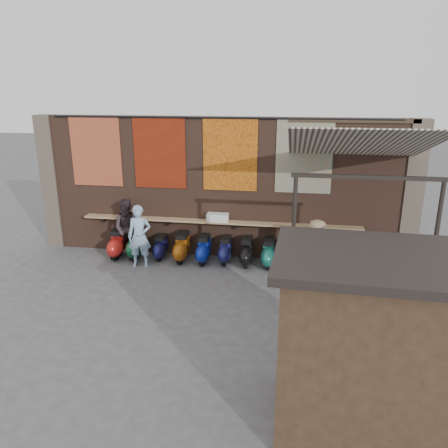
{
  "coord_description": "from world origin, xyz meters",
  "views": [
    {
      "loc": [
        2.05,
        -9.35,
        4.76
      ],
      "look_at": [
        0.34,
        1.2,
        1.4
      ],
      "focal_mm": 35.0,
      "sensor_mm": 36.0,
      "label": 1
    }
  ],
  "objects_px": {
    "scooter_stool_3": "(182,247)",
    "shelf_box": "(218,217)",
    "scooter_stool_0": "(118,243)",
    "scooter_stool_1": "(137,244)",
    "diner_right": "(128,229)",
    "scooter_stool_2": "(161,247)",
    "shopper_navy": "(390,282)",
    "scooter_stool_7": "(268,253)",
    "diner_left": "(139,236)",
    "scooter_stool_6": "(247,252)",
    "shopper_tan": "(316,252)",
    "scooter_stool_8": "(293,254)",
    "market_stall": "(365,347)",
    "shopper_grey": "(415,268)",
    "scooter_stool_4": "(204,249)",
    "scooter_stool_5": "(225,250)"
  },
  "relations": [
    {
      "from": "scooter_stool_5",
      "to": "market_stall",
      "type": "relative_size",
      "value": 0.3
    },
    {
      "from": "shelf_box",
      "to": "scooter_stool_7",
      "type": "bearing_deg",
      "value": -12.96
    },
    {
      "from": "shelf_box",
      "to": "diner_right",
      "type": "height_order",
      "value": "diner_right"
    },
    {
      "from": "diner_left",
      "to": "market_stall",
      "type": "relative_size",
      "value": 0.68
    },
    {
      "from": "shelf_box",
      "to": "scooter_stool_8",
      "type": "relative_size",
      "value": 0.83
    },
    {
      "from": "scooter_stool_2",
      "to": "scooter_stool_3",
      "type": "height_order",
      "value": "scooter_stool_3"
    },
    {
      "from": "shelf_box",
      "to": "scooter_stool_6",
      "type": "xyz_separation_m",
      "value": [
        0.88,
        -0.35,
        -0.85
      ]
    },
    {
      "from": "scooter_stool_1",
      "to": "scooter_stool_4",
      "type": "height_order",
      "value": "scooter_stool_1"
    },
    {
      "from": "scooter_stool_4",
      "to": "diner_left",
      "type": "xyz_separation_m",
      "value": [
        -1.67,
        -0.56,
        0.49
      ]
    },
    {
      "from": "diner_right",
      "to": "market_stall",
      "type": "distance_m",
      "value": 8.15
    },
    {
      "from": "scooter_stool_6",
      "to": "scooter_stool_1",
      "type": "bearing_deg",
      "value": 179.13
    },
    {
      "from": "scooter_stool_8",
      "to": "shopper_tan",
      "type": "height_order",
      "value": "shopper_tan"
    },
    {
      "from": "scooter_stool_3",
      "to": "diner_left",
      "type": "bearing_deg",
      "value": -151.19
    },
    {
      "from": "scooter_stool_5",
      "to": "scooter_stool_6",
      "type": "relative_size",
      "value": 0.94
    },
    {
      "from": "scooter_stool_4",
      "to": "shopper_grey",
      "type": "bearing_deg",
      "value": -15.61
    },
    {
      "from": "shelf_box",
      "to": "scooter_stool_3",
      "type": "distance_m",
      "value": 1.33
    },
    {
      "from": "scooter_stool_3",
      "to": "shopper_tan",
      "type": "distance_m",
      "value": 3.83
    },
    {
      "from": "scooter_stool_0",
      "to": "scooter_stool_3",
      "type": "xyz_separation_m",
      "value": [
        1.92,
        0.01,
        -0.01
      ]
    },
    {
      "from": "diner_right",
      "to": "scooter_stool_7",
      "type": "bearing_deg",
      "value": -9.45
    },
    {
      "from": "scooter_stool_1",
      "to": "scooter_stool_0",
      "type": "bearing_deg",
      "value": -175.49
    },
    {
      "from": "scooter_stool_4",
      "to": "scooter_stool_5",
      "type": "height_order",
      "value": "scooter_stool_4"
    },
    {
      "from": "scooter_stool_6",
      "to": "scooter_stool_7",
      "type": "distance_m",
      "value": 0.6
    },
    {
      "from": "scooter_stool_1",
      "to": "diner_left",
      "type": "height_order",
      "value": "diner_left"
    },
    {
      "from": "scooter_stool_0",
      "to": "market_stall",
      "type": "height_order",
      "value": "market_stall"
    },
    {
      "from": "scooter_stool_1",
      "to": "scooter_stool_3",
      "type": "distance_m",
      "value": 1.36
    },
    {
      "from": "shopper_navy",
      "to": "scooter_stool_7",
      "type": "bearing_deg",
      "value": -50.39
    },
    {
      "from": "scooter_stool_6",
      "to": "diner_left",
      "type": "relative_size",
      "value": 0.47
    },
    {
      "from": "scooter_stool_4",
      "to": "shopper_tan",
      "type": "bearing_deg",
      "value": -17.42
    },
    {
      "from": "scooter_stool_0",
      "to": "scooter_stool_1",
      "type": "height_order",
      "value": "scooter_stool_1"
    },
    {
      "from": "shopper_navy",
      "to": "shopper_tan",
      "type": "relative_size",
      "value": 0.9
    },
    {
      "from": "scooter_stool_6",
      "to": "shopper_grey",
      "type": "relative_size",
      "value": 0.51
    },
    {
      "from": "scooter_stool_4",
      "to": "shopper_navy",
      "type": "distance_m",
      "value": 5.12
    },
    {
      "from": "scooter_stool_3",
      "to": "scooter_stool_7",
      "type": "bearing_deg",
      "value": -0.26
    },
    {
      "from": "diner_right",
      "to": "shopper_grey",
      "type": "bearing_deg",
      "value": -20.28
    },
    {
      "from": "scooter_stool_2",
      "to": "shopper_navy",
      "type": "bearing_deg",
      "value": -21.73
    },
    {
      "from": "diner_right",
      "to": "market_stall",
      "type": "bearing_deg",
      "value": -53.93
    },
    {
      "from": "scooter_stool_6",
      "to": "scooter_stool_4",
      "type": "bearing_deg",
      "value": 179.68
    },
    {
      "from": "scooter_stool_0",
      "to": "shopper_navy",
      "type": "height_order",
      "value": "shopper_navy"
    },
    {
      "from": "diner_left",
      "to": "scooter_stool_0",
      "type": "bearing_deg",
      "value": 138.0
    },
    {
      "from": "shopper_grey",
      "to": "scooter_stool_7",
      "type": "bearing_deg",
      "value": -3.21
    },
    {
      "from": "scooter_stool_3",
      "to": "scooter_stool_6",
      "type": "bearing_deg",
      "value": -0.56
    },
    {
      "from": "scooter_stool_1",
      "to": "shelf_box",
      "type": "bearing_deg",
      "value": 7.29
    },
    {
      "from": "scooter_stool_7",
      "to": "scooter_stool_8",
      "type": "height_order",
      "value": "scooter_stool_7"
    },
    {
      "from": "scooter_stool_3",
      "to": "shelf_box",
      "type": "bearing_deg",
      "value": 18.63
    },
    {
      "from": "scooter_stool_0",
      "to": "scooter_stool_6",
      "type": "distance_m",
      "value": 3.77
    },
    {
      "from": "scooter_stool_2",
      "to": "shopper_grey",
      "type": "distance_m",
      "value": 6.75
    },
    {
      "from": "diner_left",
      "to": "shopper_tan",
      "type": "xyz_separation_m",
      "value": [
        4.72,
        -0.4,
        -0.02
      ]
    },
    {
      "from": "scooter_stool_2",
      "to": "scooter_stool_8",
      "type": "bearing_deg",
      "value": 0.01
    },
    {
      "from": "scooter_stool_0",
      "to": "diner_left",
      "type": "xyz_separation_m",
      "value": [
        0.88,
        -0.56,
        0.46
      ]
    },
    {
      "from": "scooter_stool_4",
      "to": "scooter_stool_8",
      "type": "height_order",
      "value": "scooter_stool_4"
    }
  ]
}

